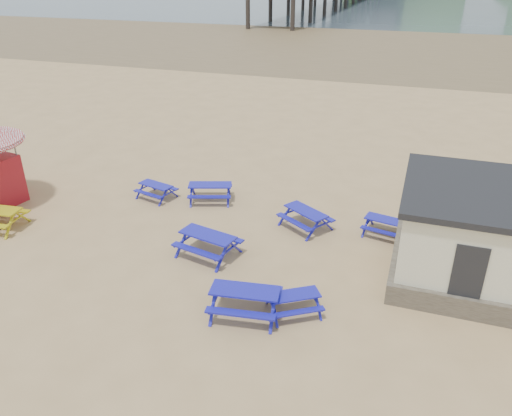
% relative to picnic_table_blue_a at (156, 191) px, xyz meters
% --- Properties ---
extents(ground, '(400.00, 400.00, 0.00)m').
position_rel_picnic_table_blue_a_xyz_m(ground, '(3.74, -2.96, -0.33)').
color(ground, tan).
rests_on(ground, ground).
extents(wet_sand, '(400.00, 400.00, 0.00)m').
position_rel_picnic_table_blue_a_xyz_m(wet_sand, '(3.74, 52.04, -0.33)').
color(wet_sand, olive).
rests_on(wet_sand, ground).
extents(picnic_table_blue_a, '(1.84, 1.62, 0.66)m').
position_rel_picnic_table_blue_a_xyz_m(picnic_table_blue_a, '(0.00, 0.00, 0.00)').
color(picnic_table_blue_a, '#0D1397').
rests_on(picnic_table_blue_a, ground).
extents(picnic_table_blue_b, '(2.37, 2.26, 0.78)m').
position_rel_picnic_table_blue_a_xyz_m(picnic_table_blue_b, '(7.03, -0.59, 0.06)').
color(picnic_table_blue_b, '#0D1397').
rests_on(picnic_table_blue_b, ground).
extents(picnic_table_blue_c, '(1.89, 1.63, 0.69)m').
position_rel_picnic_table_blue_a_xyz_m(picnic_table_blue_c, '(10.12, -0.17, 0.02)').
color(picnic_table_blue_c, '#0D1397').
rests_on(picnic_table_blue_c, ground).
extents(picnic_table_blue_d, '(2.36, 2.06, 0.86)m').
position_rel_picnic_table_blue_a_xyz_m(picnic_table_blue_d, '(4.21, -3.75, 0.10)').
color(picnic_table_blue_d, '#0D1397').
rests_on(picnic_table_blue_d, ground).
extents(picnic_table_blue_e, '(2.27, 1.94, 0.86)m').
position_rel_picnic_table_blue_a_xyz_m(picnic_table_blue_e, '(6.62, -6.48, 0.10)').
color(picnic_table_blue_e, '#0D1397').
rests_on(picnic_table_blue_e, ground).
extents(picnic_table_blue_f, '(1.99, 1.90, 0.65)m').
position_rel_picnic_table_blue_a_xyz_m(picnic_table_blue_f, '(7.98, -5.94, -0.01)').
color(picnic_table_blue_f, '#0D1397').
rests_on(picnic_table_blue_f, ground).
extents(picnic_table_blue_g, '(2.26, 2.03, 0.79)m').
position_rel_picnic_table_blue_a_xyz_m(picnic_table_blue_g, '(2.41, 0.53, 0.06)').
color(picnic_table_blue_g, '#0D1397').
rests_on(picnic_table_blue_g, ground).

